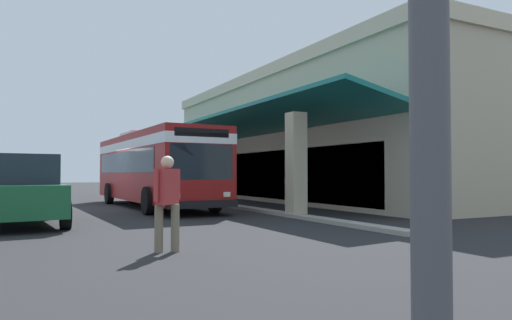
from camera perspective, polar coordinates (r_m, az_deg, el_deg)
ground at (r=23.64m, az=3.93°, el=-5.20°), size 120.00×120.00×0.00m
curb_strip at (r=23.88m, az=-6.86°, el=-5.01°), size 28.75×0.50×0.12m
plaza_building at (r=28.69m, az=11.55°, el=2.47°), size 24.26×16.63×7.01m
transit_bus at (r=20.75m, az=-12.42°, el=-0.54°), size 11.29×3.07×3.34m
parked_suv_green at (r=14.69m, az=-27.08°, el=-3.22°), size 4.94×2.46×1.97m
pedestrian at (r=8.85m, az=-10.83°, el=-4.48°), size 0.52×0.61×1.79m
potted_palm at (r=27.44m, az=-6.13°, el=-3.10°), size 1.77×2.03×3.20m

